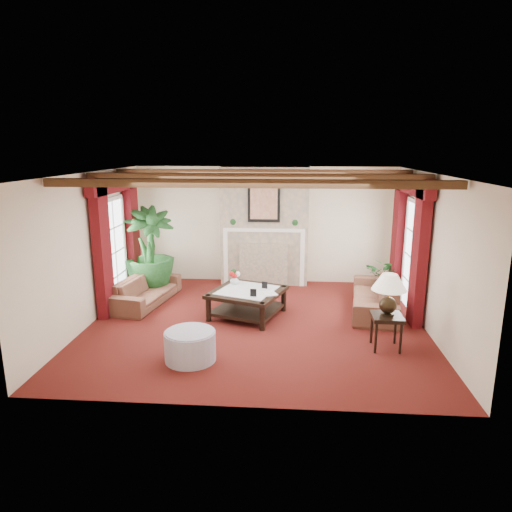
# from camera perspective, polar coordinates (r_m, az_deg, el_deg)

# --- Properties ---
(floor) EXTENTS (6.00, 6.00, 0.00)m
(floor) POSITION_cam_1_polar(r_m,az_deg,el_deg) (8.41, 0.01, -8.41)
(floor) COLOR #450F0C
(floor) RESTS_ON ground
(ceiling) EXTENTS (6.00, 6.00, 0.00)m
(ceiling) POSITION_cam_1_polar(r_m,az_deg,el_deg) (7.81, 0.01, 10.29)
(ceiling) COLOR white
(ceiling) RESTS_ON floor
(back_wall) EXTENTS (6.00, 0.02, 2.70)m
(back_wall) POSITION_cam_1_polar(r_m,az_deg,el_deg) (10.69, 1.11, 3.89)
(back_wall) COLOR beige
(back_wall) RESTS_ON ground
(left_wall) EXTENTS (0.02, 5.50, 2.70)m
(left_wall) POSITION_cam_1_polar(r_m,az_deg,el_deg) (8.75, -19.99, 0.88)
(left_wall) COLOR beige
(left_wall) RESTS_ON ground
(right_wall) EXTENTS (0.02, 5.50, 2.70)m
(right_wall) POSITION_cam_1_polar(r_m,az_deg,el_deg) (8.34, 21.04, 0.20)
(right_wall) COLOR beige
(right_wall) RESTS_ON ground
(ceiling_beams) EXTENTS (6.00, 3.00, 0.12)m
(ceiling_beams) POSITION_cam_1_polar(r_m,az_deg,el_deg) (7.81, 0.01, 9.85)
(ceiling_beams) COLOR #332010
(ceiling_beams) RESTS_ON ceiling
(fireplace) EXTENTS (2.00, 0.52, 2.70)m
(fireplace) POSITION_cam_1_polar(r_m,az_deg,el_deg) (10.35, 1.08, 11.09)
(fireplace) COLOR tan
(fireplace) RESTS_ON ground
(french_door_left) EXTENTS (0.10, 1.10, 2.16)m
(french_door_left) POSITION_cam_1_polar(r_m,az_deg,el_deg) (9.52, -17.77, 6.79)
(french_door_left) COLOR white
(french_door_left) RESTS_ON ground
(french_door_right) EXTENTS (0.10, 1.10, 2.16)m
(french_door_right) POSITION_cam_1_polar(r_m,az_deg,el_deg) (9.15, 19.52, 6.41)
(french_door_right) COLOR white
(french_door_right) RESTS_ON ground
(curtains_left) EXTENTS (0.20, 2.40, 2.55)m
(curtains_left) POSITION_cam_1_polar(r_m,az_deg,el_deg) (9.44, -17.33, 9.34)
(curtains_left) COLOR #4A090E
(curtains_left) RESTS_ON ground
(curtains_right) EXTENTS (0.20, 2.40, 2.55)m
(curtains_right) POSITION_cam_1_polar(r_m,az_deg,el_deg) (9.08, 19.05, 9.07)
(curtains_right) COLOR #4A090E
(curtains_right) RESTS_ON ground
(sofa_left) EXTENTS (2.08, 1.19, 0.74)m
(sofa_left) POSITION_cam_1_polar(r_m,az_deg,el_deg) (9.61, -13.59, -3.62)
(sofa_left) COLOR #3D1019
(sofa_left) RESTS_ON ground
(sofa_right) EXTENTS (2.25, 1.19, 0.81)m
(sofa_right) POSITION_cam_1_polar(r_m,az_deg,el_deg) (9.20, 14.63, -4.21)
(sofa_right) COLOR #3D1019
(sofa_right) RESTS_ON ground
(potted_palm) EXTENTS (2.79, 2.86, 1.06)m
(potted_palm) POSITION_cam_1_polar(r_m,az_deg,el_deg) (10.21, -13.03, -1.65)
(potted_palm) COLOR black
(potted_palm) RESTS_ON ground
(small_plant) EXTENTS (1.59, 1.59, 0.65)m
(small_plant) POSITION_cam_1_polar(r_m,az_deg,el_deg) (10.16, 15.71, -3.07)
(small_plant) COLOR black
(small_plant) RESTS_ON ground
(coffee_table) EXTENTS (1.57, 1.57, 0.50)m
(coffee_table) POSITION_cam_1_polar(r_m,az_deg,el_deg) (8.68, -1.11, -5.91)
(coffee_table) COLOR black
(coffee_table) RESTS_ON ground
(side_table) EXTENTS (0.56, 0.56, 0.56)m
(side_table) POSITION_cam_1_polar(r_m,az_deg,el_deg) (7.62, 15.93, -9.08)
(side_table) COLOR black
(side_table) RESTS_ON ground
(ottoman) EXTENTS (0.77, 0.77, 0.45)m
(ottoman) POSITION_cam_1_polar(r_m,az_deg,el_deg) (7.05, -8.22, -11.07)
(ottoman) COLOR #9F98AD
(ottoman) RESTS_ON ground
(table_lamp) EXTENTS (0.54, 0.54, 0.69)m
(table_lamp) POSITION_cam_1_polar(r_m,az_deg,el_deg) (7.41, 16.24, -4.61)
(table_lamp) COLOR black
(table_lamp) RESTS_ON side_table
(flower_vase) EXTENTS (0.20, 0.20, 0.17)m
(flower_vase) POSITION_cam_1_polar(r_m,az_deg,el_deg) (8.95, -2.71, -3.03)
(flower_vase) COLOR silver
(flower_vase) RESTS_ON coffee_table
(book) EXTENTS (0.25, 0.19, 0.32)m
(book) POSITION_cam_1_polar(r_m,az_deg,el_deg) (8.30, 0.96, -3.86)
(book) COLOR black
(book) RESTS_ON coffee_table
(photo_frame_a) EXTENTS (0.12, 0.03, 0.15)m
(photo_frame_a) POSITION_cam_1_polar(r_m,az_deg,el_deg) (8.21, -0.34, -4.65)
(photo_frame_a) COLOR black
(photo_frame_a) RESTS_ON coffee_table
(photo_frame_b) EXTENTS (0.11, 0.06, 0.14)m
(photo_frame_b) POSITION_cam_1_polar(r_m,az_deg,el_deg) (8.67, 1.08, -3.69)
(photo_frame_b) COLOR black
(photo_frame_b) RESTS_ON coffee_table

